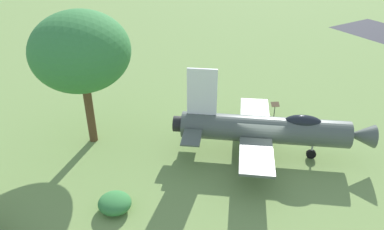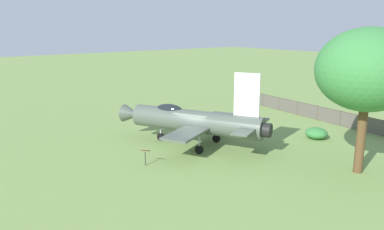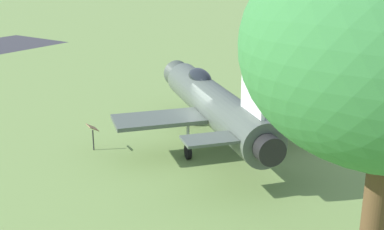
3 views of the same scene
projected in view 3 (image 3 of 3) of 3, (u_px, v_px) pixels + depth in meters
name	position (u px, v px, depth m)	size (l,w,h in m)	color
ground_plane	(215.00, 146.00, 21.86)	(200.00, 200.00, 0.00)	#75934C
display_jet	(213.00, 102.00, 21.59)	(11.61, 8.81, 5.66)	#4C564C
info_plaque	(93.00, 131.00, 21.19)	(0.72, 0.68, 1.14)	#333333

